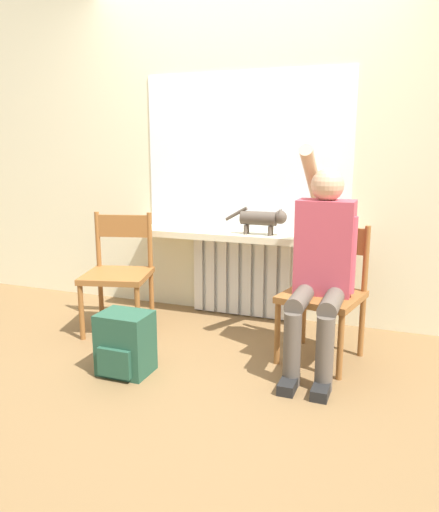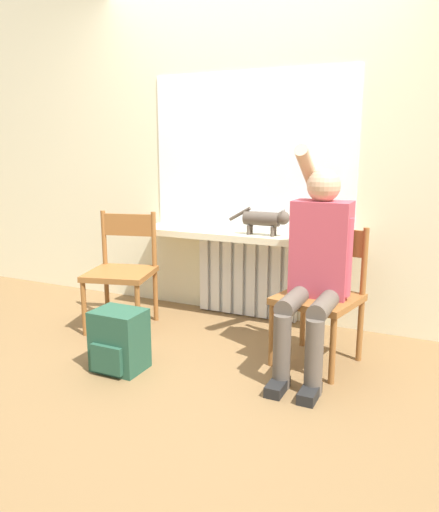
{
  "view_description": "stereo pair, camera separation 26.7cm",
  "coord_description": "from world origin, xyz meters",
  "px_view_note": "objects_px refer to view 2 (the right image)",
  "views": [
    {
      "loc": [
        1.18,
        -2.48,
        1.31
      ],
      "look_at": [
        0.0,
        0.65,
        0.58
      ],
      "focal_mm": 35.0,
      "sensor_mm": 36.0,
      "label": 1
    },
    {
      "loc": [
        1.43,
        -2.37,
        1.31
      ],
      "look_at": [
        0.0,
        0.65,
        0.58
      ],
      "focal_mm": 35.0,
      "sensor_mm": 36.0,
      "label": 2
    }
  ],
  "objects_px": {
    "cat": "(266,219)",
    "backpack": "(119,341)",
    "chair_left": "(122,269)",
    "chair_right": "(321,294)",
    "person": "(317,261)"
  },
  "relations": [
    {
      "from": "chair_left",
      "to": "chair_right",
      "type": "relative_size",
      "value": 1.0
    },
    {
      "from": "chair_right",
      "to": "backpack",
      "type": "height_order",
      "value": "chair_right"
    },
    {
      "from": "chair_left",
      "to": "cat",
      "type": "xyz_separation_m",
      "value": [
        0.95,
        0.46,
        0.37
      ]
    },
    {
      "from": "cat",
      "to": "chair_right",
      "type": "bearing_deg",
      "value": -40.89
    },
    {
      "from": "chair_right",
      "to": "backpack",
      "type": "distance_m",
      "value": 1.26
    },
    {
      "from": "chair_left",
      "to": "backpack",
      "type": "distance_m",
      "value": 0.81
    },
    {
      "from": "backpack",
      "to": "cat",
      "type": "bearing_deg",
      "value": 64.55
    },
    {
      "from": "cat",
      "to": "chair_left",
      "type": "bearing_deg",
      "value": -154.08
    },
    {
      "from": "chair_right",
      "to": "person",
      "type": "xyz_separation_m",
      "value": [
        -0.01,
        -0.11,
        0.22
      ]
    },
    {
      "from": "person",
      "to": "cat",
      "type": "relative_size",
      "value": 2.85
    },
    {
      "from": "chair_left",
      "to": "person",
      "type": "xyz_separation_m",
      "value": [
        1.47,
        -0.1,
        0.22
      ]
    },
    {
      "from": "cat",
      "to": "backpack",
      "type": "bearing_deg",
      "value": -115.45
    },
    {
      "from": "chair_left",
      "to": "backpack",
      "type": "bearing_deg",
      "value": -70.67
    },
    {
      "from": "chair_right",
      "to": "cat",
      "type": "relative_size",
      "value": 1.81
    },
    {
      "from": "chair_left",
      "to": "backpack",
      "type": "xyz_separation_m",
      "value": [
        0.43,
        -0.64,
        -0.26
      ]
    }
  ]
}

